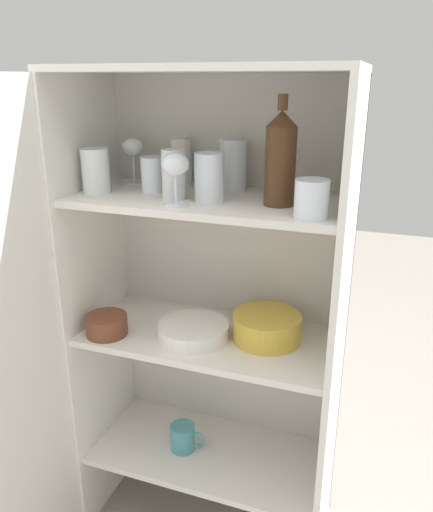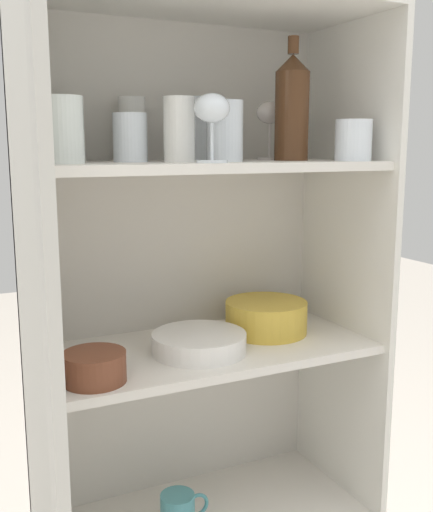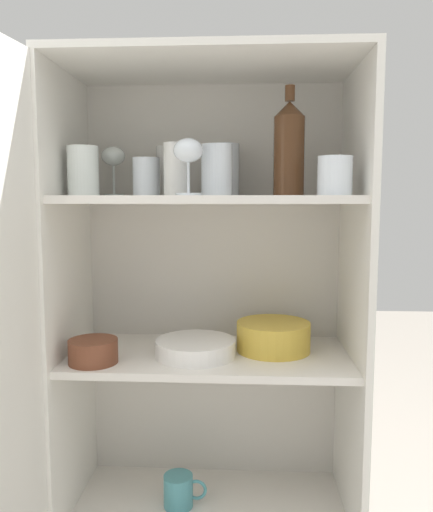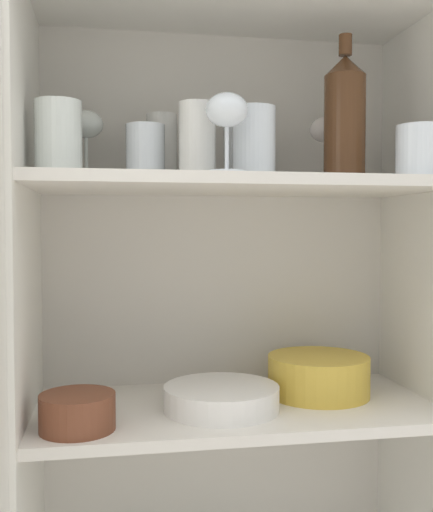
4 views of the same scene
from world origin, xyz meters
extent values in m
cube|color=silver|center=(0.00, 0.36, 0.74)|extent=(0.79, 0.02, 1.48)
cube|color=white|center=(-0.39, 0.18, 0.74)|extent=(0.02, 0.39, 1.48)
cube|color=white|center=(0.39, 0.18, 0.74)|extent=(0.02, 0.39, 1.48)
cube|color=white|center=(0.00, 0.18, 1.49)|extent=(0.79, 0.39, 0.02)
cube|color=silver|center=(0.00, 0.18, 0.28)|extent=(0.75, 0.36, 0.02)
cube|color=silver|center=(0.00, 0.18, 0.72)|extent=(0.75, 0.36, 0.02)
cube|color=silver|center=(0.00, 0.18, 1.14)|extent=(0.75, 0.36, 0.02)
cube|color=silver|center=(-0.42, -0.21, 0.74)|extent=(0.07, 0.39, 1.48)
cylinder|color=white|center=(-0.17, 0.19, 1.20)|extent=(0.07, 0.07, 0.10)
cylinder|color=white|center=(-0.32, 0.13, 1.22)|extent=(0.08, 0.08, 0.13)
cylinder|color=white|center=(0.04, 0.29, 1.23)|extent=(0.08, 0.08, 0.15)
cylinder|color=white|center=(-0.13, 0.30, 1.22)|extent=(0.06, 0.06, 0.14)
cylinder|color=white|center=(0.02, 0.13, 1.22)|extent=(0.08, 0.08, 0.13)
cylinder|color=white|center=(-0.08, 0.14, 1.22)|extent=(0.07, 0.07, 0.13)
cylinder|color=white|center=(0.31, 0.06, 1.20)|extent=(0.08, 0.08, 0.09)
cylinder|color=white|center=(-0.04, 0.06, 1.16)|extent=(0.06, 0.06, 0.01)
cylinder|color=white|center=(-0.04, 0.06, 1.20)|extent=(0.01, 0.01, 0.07)
ellipsoid|color=white|center=(-0.04, 0.06, 1.26)|extent=(0.07, 0.07, 0.06)
cylinder|color=silver|center=(0.20, 0.25, 1.16)|extent=(0.06, 0.06, 0.01)
cylinder|color=silver|center=(0.20, 0.25, 1.20)|extent=(0.01, 0.01, 0.08)
ellipsoid|color=silver|center=(0.20, 0.25, 1.27)|extent=(0.07, 0.07, 0.05)
cylinder|color=white|center=(-0.28, 0.28, 1.16)|extent=(0.06, 0.06, 0.01)
cylinder|color=white|center=(-0.28, 0.28, 1.20)|extent=(0.01, 0.01, 0.08)
ellipsoid|color=white|center=(-0.28, 0.28, 1.27)|extent=(0.07, 0.07, 0.05)
cylinder|color=#4C2D19|center=(0.21, 0.16, 1.25)|extent=(0.08, 0.08, 0.20)
cone|color=#4C2D19|center=(0.21, 0.16, 1.37)|extent=(0.08, 0.08, 0.04)
cylinder|color=#4C2D19|center=(0.21, 0.16, 1.41)|extent=(0.03, 0.03, 0.04)
cylinder|color=white|center=(-0.03, 0.14, 0.73)|extent=(0.21, 0.21, 0.01)
cylinder|color=white|center=(-0.03, 0.14, 0.74)|extent=(0.21, 0.21, 0.01)
cylinder|color=white|center=(-0.03, 0.14, 0.75)|extent=(0.21, 0.21, 0.01)
cylinder|color=white|center=(-0.03, 0.14, 0.76)|extent=(0.21, 0.21, 0.01)
cylinder|color=white|center=(-0.03, 0.14, 0.77)|extent=(0.21, 0.21, 0.01)
cylinder|color=gold|center=(0.18, 0.21, 0.77)|extent=(0.20, 0.20, 0.08)
torus|color=gold|center=(0.18, 0.21, 0.80)|extent=(0.20, 0.20, 0.01)
cylinder|color=brown|center=(-0.29, 0.08, 0.76)|extent=(0.13, 0.13, 0.06)
torus|color=brown|center=(-0.29, 0.08, 0.78)|extent=(0.13, 0.13, 0.01)
cylinder|color=teal|center=(-0.09, 0.16, 0.33)|extent=(0.08, 0.08, 0.09)
torus|color=teal|center=(-0.04, 0.16, 0.34)|extent=(0.06, 0.01, 0.06)
camera|label=1|loc=(0.48, -1.09, 1.46)|focal=35.00mm
camera|label=2|loc=(-0.56, -1.04, 1.19)|focal=42.00mm
camera|label=3|loc=(0.09, -1.15, 1.14)|focal=35.00mm
camera|label=4|loc=(-0.24, -0.93, 1.06)|focal=42.00mm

